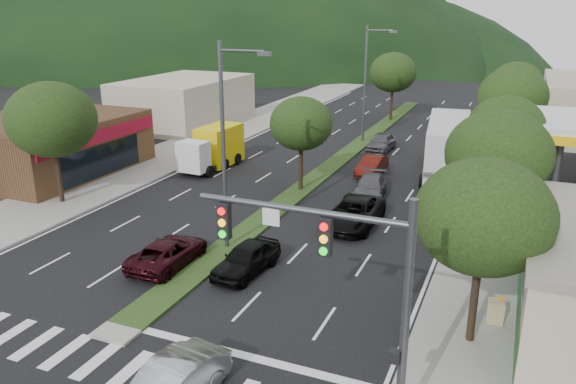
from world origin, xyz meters
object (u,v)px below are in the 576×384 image
at_px(car_queue_b, 370,187).
at_px(car_queue_d, 354,213).
at_px(car_queue_a, 246,258).
at_px(tree_med_far, 393,72).
at_px(suv_maroon, 168,252).
at_px(streetlight_mid, 367,79).
at_px(box_truck, 214,149).
at_px(car_queue_c, 372,166).
at_px(traffic_signal, 348,276).
at_px(car_queue_e, 381,142).
at_px(tree_r_e, 516,84).
at_px(motorhome, 448,147).
at_px(tree_r_c, 506,128).
at_px(tree_r_a, 484,217).
at_px(tree_l_a, 52,120).
at_px(tree_r_b, 498,155).
at_px(tree_r_d, 513,96).
at_px(streetlight_near, 227,139).
at_px(a_frame_sign, 496,310).
at_px(tree_med_near, 301,124).

height_order(car_queue_b, car_queue_d, car_queue_d).
distance_m(car_queue_a, car_queue_d, 7.98).
height_order(tree_med_far, suv_maroon, tree_med_far).
height_order(streetlight_mid, box_truck, streetlight_mid).
xyz_separation_m(car_queue_b, car_queue_c, (-1.17, 5.00, -0.00)).
bearing_deg(traffic_signal, car_queue_e, 101.88).
xyz_separation_m(tree_r_e, box_truck, (-19.97, -19.29, -3.48)).
bearing_deg(motorhome, streetlight_mid, 129.64).
bearing_deg(car_queue_a, car_queue_b, 85.21).
bearing_deg(tree_r_c, traffic_signal, -97.85).
relative_size(tree_r_a, tree_l_a, 0.92).
distance_m(tree_r_b, tree_r_e, 28.00).
height_order(tree_r_d, streetlight_near, streetlight_near).
bearing_deg(car_queue_e, a_frame_sign, -65.87).
bearing_deg(tree_l_a, box_truck, 67.09).
xyz_separation_m(tree_r_a, car_queue_d, (-7.03, 9.40, -4.09)).
bearing_deg(car_queue_a, tree_med_far, 99.27).
height_order(tree_r_c, tree_med_far, tree_med_far).
bearing_deg(car_queue_b, car_queue_d, -91.81).
relative_size(traffic_signal, car_queue_a, 1.72).
relative_size(tree_r_d, streetlight_mid, 0.72).
bearing_deg(box_truck, tree_r_b, 159.08).
distance_m(tree_r_a, car_queue_e, 28.56).
distance_m(tree_med_far, tree_l_a, 36.23).
xyz_separation_m(streetlight_mid, suv_maroon, (-1.75, -27.76, -4.94)).
xyz_separation_m(tree_r_d, suv_maroon, (-13.55, -24.76, -4.54)).
bearing_deg(traffic_signal, car_queue_a, 132.67).
bearing_deg(car_queue_c, tree_med_near, -118.88).
bearing_deg(motorhome, tree_r_b, -81.19).
bearing_deg(car_queue_a, streetlight_mid, 100.13).
xyz_separation_m(tree_l_a, car_queue_c, (15.85, 13.40, -4.53)).
bearing_deg(streetlight_mid, tree_r_b, -60.68).
distance_m(tree_l_a, car_queue_a, 15.83).
xyz_separation_m(tree_r_a, car_queue_a, (-9.87, 1.94, -4.13)).
xyz_separation_m(tree_r_c, motorhome, (-3.73, 5.33, -2.66)).
bearing_deg(tree_r_a, tree_r_d, 90.00).
xyz_separation_m(tree_r_c, suv_maroon, (-13.55, -14.76, -4.11)).
distance_m(tree_r_a, tree_r_b, 8.00).
relative_size(tree_med_far, a_frame_sign, 5.45).
xyz_separation_m(box_truck, a_frame_sign, (20.73, -15.28, -0.70)).
xyz_separation_m(tree_r_a, motorhome, (-3.73, 21.33, -2.74)).
height_order(traffic_signal, tree_r_b, tree_r_b).
distance_m(tree_r_a, tree_r_c, 16.00).
bearing_deg(car_queue_a, car_queue_e, 95.72).
height_order(car_queue_a, car_queue_b, car_queue_a).
xyz_separation_m(streetlight_mid, car_queue_e, (2.07, -2.46, -4.85)).
relative_size(tree_r_c, tree_l_a, 0.89).
xyz_separation_m(tree_r_a, tree_r_b, (-0.00, 8.00, 0.22)).
relative_size(suv_maroon, car_queue_c, 1.15).
bearing_deg(tree_r_c, tree_r_e, 90.00).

